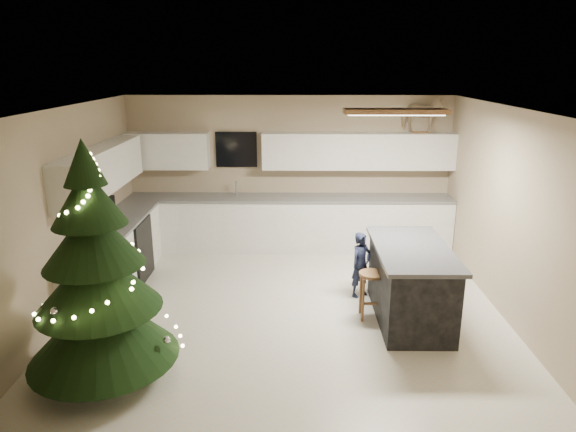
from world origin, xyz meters
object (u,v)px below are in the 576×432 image
at_px(toddler, 361,265).
at_px(rocking_horse, 422,114).
at_px(christmas_tree, 98,286).
at_px(island, 410,283).
at_px(bar_stool, 371,284).

height_order(toddler, rocking_horse, rocking_horse).
bearing_deg(rocking_horse, christmas_tree, 153.41).
bearing_deg(island, bar_stool, 179.12).
relative_size(island, bar_stool, 2.79).
relative_size(bar_stool, christmas_tree, 0.25).
relative_size(island, christmas_tree, 0.69).
distance_m(island, christmas_tree, 3.66).
bearing_deg(christmas_tree, toddler, 34.27).
distance_m(bar_stool, rocking_horse, 3.40).
relative_size(island, rocking_horse, 2.31).
height_order(bar_stool, christmas_tree, christmas_tree).
bearing_deg(bar_stool, toddler, 94.49).
distance_m(bar_stool, christmas_tree, 3.23).
xyz_separation_m(bar_stool, toddler, (-0.05, 0.64, -0.00)).
xyz_separation_m(island, rocking_horse, (0.64, 2.63, 1.83)).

